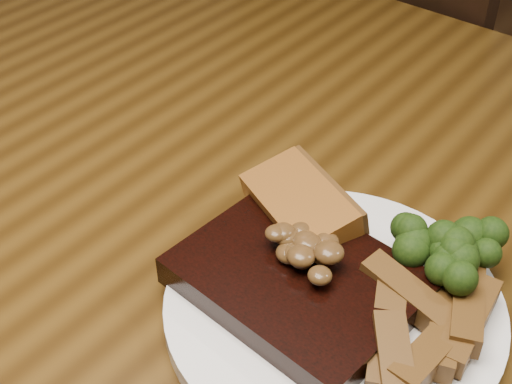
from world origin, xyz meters
The scene contains 9 objects.
dining_table centered at (0.00, 0.00, 0.66)m, with size 1.60×0.90×0.75m.
chair_far centered at (-0.23, 0.63, 0.54)m, with size 0.51×0.51×0.97m.
plate centered at (0.09, -0.05, 0.76)m, with size 0.25×0.25×0.01m, color white.
steak centered at (0.07, -0.06, 0.77)m, with size 0.17×0.13×0.02m, color black.
steak_bone centered at (0.07, -0.12, 0.77)m, with size 0.13×0.01×0.02m, color beige.
mushroom_pile centered at (0.07, -0.06, 0.80)m, with size 0.06×0.06×0.03m, color #523419, non-canonical shape.
garlic_bread centered at (0.03, -0.01, 0.77)m, with size 0.10×0.05×0.02m, color brown.
potato_wedges centered at (0.16, -0.05, 0.77)m, with size 0.11×0.11×0.02m, color brown, non-canonical shape.
broccoli_cluster centered at (0.15, 0.02, 0.78)m, with size 0.08×0.08×0.04m, color #22380C, non-canonical shape.
Camera 1 is at (0.27, -0.37, 1.17)m, focal length 50.00 mm.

